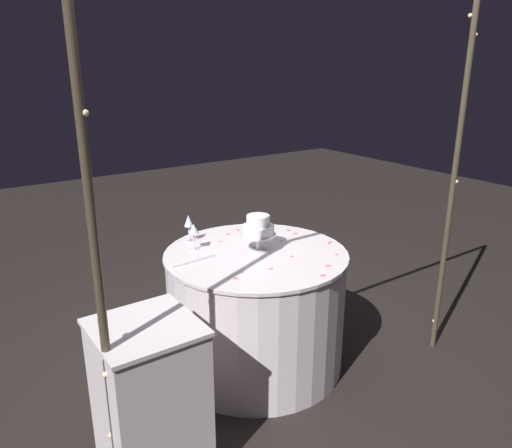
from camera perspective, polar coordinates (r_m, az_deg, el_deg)
ground_plane at (r=3.35m, az=0.00°, el=-15.60°), size 12.00×12.00×0.00m
decorative_arch at (r=2.38m, az=7.66°, el=9.74°), size 2.28×0.06×2.32m
main_table at (r=3.15m, az=0.00°, el=-9.80°), size 1.12×1.12×0.77m
side_table at (r=2.45m, az=-12.14°, el=-19.33°), size 0.45×0.45×0.78m
tiered_cake at (r=2.97m, az=0.23°, el=-0.48°), size 0.22×0.22×0.23m
wine_glass_0 at (r=3.02m, az=-7.25°, el=-0.70°), size 0.06×0.06×0.17m
wine_glass_1 at (r=3.17m, az=-0.44°, el=0.41°), size 0.06×0.06×0.17m
wine_glass_2 at (r=3.16m, az=-7.83°, el=0.22°), size 0.06×0.06×0.18m
cake_knife at (r=2.87m, az=-7.53°, el=-4.38°), size 0.30×0.04×0.01m
rose_petal_0 at (r=2.65m, az=-2.42°, el=-6.31°), size 0.04×0.03×0.00m
rose_petal_1 at (r=3.18m, az=3.03°, el=-1.96°), size 0.03×0.03×0.00m
rose_petal_2 at (r=3.38m, az=-2.11°, el=-0.71°), size 0.03×0.04×0.00m
rose_petal_3 at (r=2.83m, az=8.33°, el=-4.81°), size 0.04×0.03×0.00m
rose_petal_4 at (r=3.16m, az=8.42°, el=-2.27°), size 0.03×0.03×0.00m
rose_petal_5 at (r=2.94m, az=4.14°, el=-3.77°), size 0.03×0.02×0.00m
rose_petal_6 at (r=3.19m, az=8.61°, el=-2.08°), size 0.04×0.03×0.00m
rose_petal_7 at (r=3.00m, az=9.34°, el=-3.49°), size 0.03×0.03×0.00m
rose_petal_8 at (r=3.17m, az=-4.17°, el=-2.04°), size 0.03×0.03×0.00m
rose_petal_9 at (r=3.24m, az=-6.75°, el=-1.66°), size 0.03×0.03×0.00m
rose_petal_10 at (r=2.76m, az=1.74°, el=-5.20°), size 0.03×0.02×0.00m
rose_petal_11 at (r=2.70m, az=7.76°, el=-5.92°), size 0.04×0.03×0.00m
rose_petal_12 at (r=3.31m, az=-3.24°, el=-1.17°), size 0.04×0.03×0.00m
rose_petal_13 at (r=3.25m, az=-1.09°, el=-1.51°), size 0.02×0.03×0.00m
rose_petal_14 at (r=3.38m, az=3.78°, el=-0.72°), size 0.04×0.05×0.00m
rose_petal_15 at (r=3.32m, az=4.56°, el=-1.11°), size 0.03×0.02×0.00m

